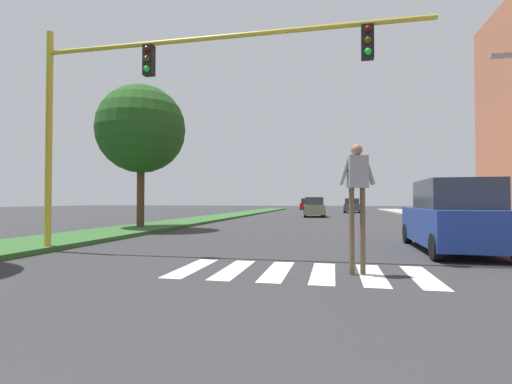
# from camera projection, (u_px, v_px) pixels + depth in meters

# --- Properties ---
(ground_plane) EXTENTS (140.00, 140.00, 0.00)m
(ground_plane) POSITION_uv_depth(u_px,v_px,m) (325.00, 218.00, 29.13)
(ground_plane) COLOR #2D2D30
(crosswalk) EXTENTS (4.95, 2.20, 0.01)m
(crosswalk) POSITION_uv_depth(u_px,v_px,m) (300.00, 272.00, 7.31)
(crosswalk) COLOR silver
(crosswalk) RESTS_ON ground_plane
(median_strip) EXTENTS (3.08, 64.00, 0.15)m
(median_strip) POSITION_uv_depth(u_px,v_px,m) (215.00, 218.00, 28.88)
(median_strip) COLOR #2D5B28
(median_strip) RESTS_ON ground_plane
(tree_mid) EXTENTS (4.26, 4.26, 6.85)m
(tree_mid) POSITION_uv_depth(u_px,v_px,m) (141.00, 129.00, 18.03)
(tree_mid) COLOR #4C3823
(tree_mid) RESTS_ON median_strip
(sidewalk_right) EXTENTS (3.00, 64.00, 0.15)m
(sidewalk_right) POSITION_uv_depth(u_px,v_px,m) (454.00, 220.00, 25.40)
(sidewalk_right) COLOR #9E9991
(sidewalk_right) RESTS_ON ground_plane
(traffic_light_gantry) EXTENTS (10.18, 0.30, 6.00)m
(traffic_light_gantry) POSITION_uv_depth(u_px,v_px,m) (150.00, 86.00, 9.79)
(traffic_light_gantry) COLOR gold
(traffic_light_gantry) RESTS_ON median_strip
(pedestrian_performer) EXTENTS (0.73, 0.36, 2.49)m
(pedestrian_performer) POSITION_uv_depth(u_px,v_px,m) (357.00, 187.00, 7.12)
(pedestrian_performer) COLOR brown
(pedestrian_performer) RESTS_ON ground_plane
(suv_crossing) EXTENTS (2.01, 4.62, 1.97)m
(suv_crossing) POSITION_uv_depth(u_px,v_px,m) (453.00, 218.00, 10.24)
(suv_crossing) COLOR navy
(suv_crossing) RESTS_ON ground_plane
(sedan_midblock) EXTENTS (2.06, 4.20, 1.69)m
(sedan_midblock) POSITION_uv_depth(u_px,v_px,m) (314.00, 208.00, 32.09)
(sedan_midblock) COLOR gray
(sedan_midblock) RESTS_ON ground_plane
(sedan_distant) EXTENTS (2.04, 4.15, 1.65)m
(sedan_distant) POSITION_uv_depth(u_px,v_px,m) (352.00, 206.00, 43.13)
(sedan_distant) COLOR #474C51
(sedan_distant) RESTS_ON ground_plane
(sedan_far_horizon) EXTENTS (1.89, 4.48, 1.72)m
(sedan_far_horizon) POSITION_uv_depth(u_px,v_px,m) (307.00, 204.00, 56.86)
(sedan_far_horizon) COLOR maroon
(sedan_far_horizon) RESTS_ON ground_plane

